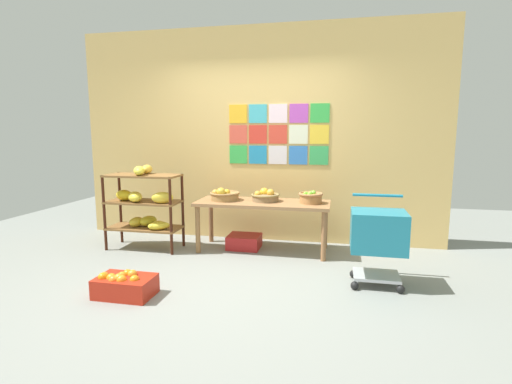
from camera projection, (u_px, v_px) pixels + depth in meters
name	position (u px, v px, depth m)	size (l,w,h in m)	color
ground	(225.00, 277.00, 4.04)	(9.06, 9.06, 0.00)	gray
back_wall_with_art	(256.00, 136.00, 5.33)	(5.07, 0.07, 2.92)	tan
banana_shelf_unit	(144.00, 203.00, 4.96)	(0.94, 0.50, 1.09)	#3A190D
display_table	(263.00, 207.00, 4.89)	(1.68, 0.64, 0.64)	#956740
fruit_basket_right	(265.00, 196.00, 4.91)	(0.36, 0.36, 0.16)	olive
fruit_basket_left	(311.00, 197.00, 4.76)	(0.30, 0.30, 0.16)	#A67240
fruit_basket_back_right	(224.00, 195.00, 4.97)	(0.38, 0.38, 0.17)	olive
produce_crate_under_table	(244.00, 242.00, 5.06)	(0.42, 0.35, 0.18)	#B4201F
orange_crate_foreground	(124.00, 285.00, 3.57)	(0.52, 0.33, 0.24)	#B42514
shopping_cart	(378.00, 234.00, 3.76)	(0.52, 0.46, 0.88)	black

